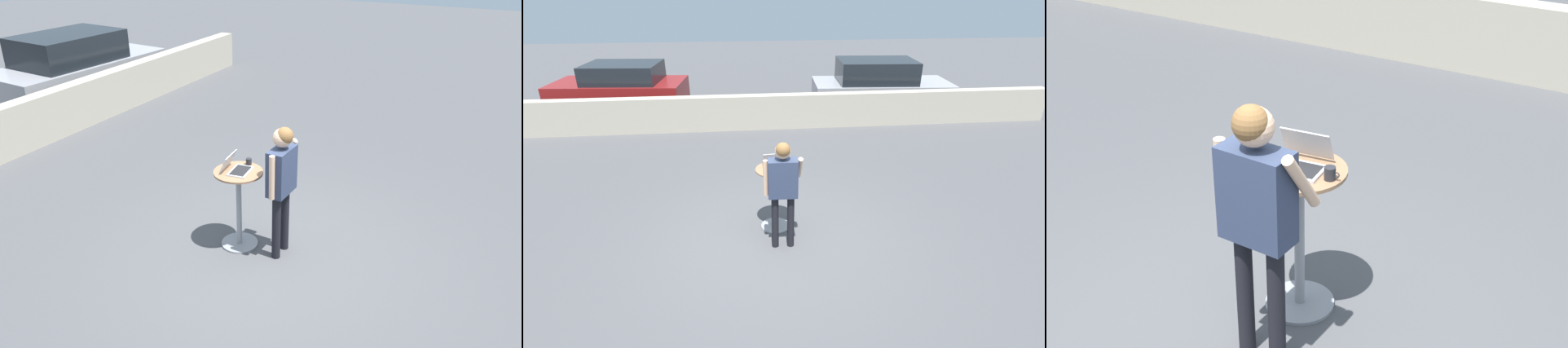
# 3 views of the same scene
# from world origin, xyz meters

# --- Properties ---
(ground_plane) EXTENTS (50.00, 50.00, 0.00)m
(ground_plane) POSITION_xyz_m (0.00, 0.00, 0.00)
(ground_plane) COLOR #4C4C4F
(pavement_kerb) EXTENTS (17.18, 0.35, 0.96)m
(pavement_kerb) POSITION_xyz_m (0.00, 5.74, 0.48)
(pavement_kerb) COLOR #B2A893
(pavement_kerb) RESTS_ON ground_plane
(cafe_table) EXTENTS (0.63, 0.63, 1.09)m
(cafe_table) POSITION_xyz_m (0.04, 0.51, 0.64)
(cafe_table) COLOR gray
(cafe_table) RESTS_ON ground_plane
(laptop) EXTENTS (0.38, 0.37, 0.22)m
(laptop) POSITION_xyz_m (0.03, 0.53, 1.14)
(laptop) COLOR #B7BABF
(laptop) RESTS_ON cafe_table
(coffee_mug) EXTENTS (0.11, 0.07, 0.09)m
(coffee_mug) POSITION_xyz_m (0.28, 0.48, 1.13)
(coffee_mug) COLOR #232328
(coffee_mug) RESTS_ON cafe_table
(standing_person) EXTENTS (0.59, 0.38, 1.76)m
(standing_person) POSITION_xyz_m (0.11, -0.07, 1.13)
(standing_person) COLOR black
(standing_person) RESTS_ON ground_plane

